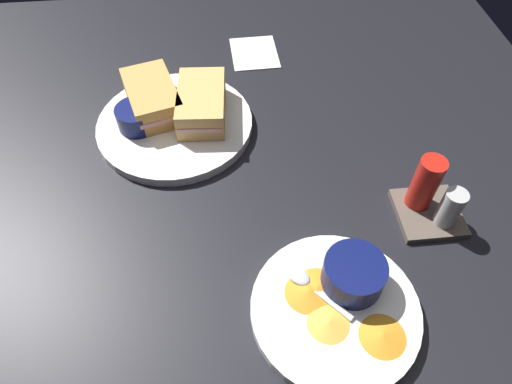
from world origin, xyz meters
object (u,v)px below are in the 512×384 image
Objects in this scene: sandwich_half_far at (152,97)px; condiment_caddy at (431,199)px; ramekin_light_gravy at (354,273)px; plate_chips_companion at (335,310)px; sandwich_half_near at (202,103)px; spoon_by_dark_ramekin at (168,112)px; spoon_by_gravy_ramekin at (307,283)px; ramekin_dark_sauce at (137,117)px; plate_sandwich_main at (175,125)px.

sandwich_half_far is 46.76cm from condiment_caddy.
plate_chips_companion is at bearing -39.81° from ramekin_light_gravy.
condiment_caddy is at bearing 53.86° from sandwich_half_near.
spoon_by_dark_ramekin is at bearing 55.91° from sandwich_half_far.
ramekin_dark_sauce is at bearing -144.23° from spoon_by_gravy_ramekin.
spoon_by_gravy_ramekin is at bearing 27.77° from spoon_by_dark_ramekin.
plate_sandwich_main is 6.45cm from ramekin_dark_sauce.
ramekin_light_gravy reaches higher than plate_chips_companion.
spoon_by_gravy_ramekin is (33.72, 17.76, 0.00)cm from spoon_by_dark_ramekin.
ramekin_dark_sauce reaches higher than plate_chips_companion.
plate_sandwich_main is 3.08× the size of spoon_by_gravy_ramekin.
spoon_by_dark_ramekin is 1.00× the size of condiment_caddy.
plate_chips_companion is 21.36cm from condiment_caddy.
sandwich_half_far is 1.54× the size of condiment_caddy.
ramekin_dark_sauce is at bearing -116.80° from condiment_caddy.
sandwich_half_far is at bearing -150.31° from spoon_by_gravy_ramekin.
plate_chips_companion is at bearing 22.33° from sandwich_half_near.
sandwich_half_far is at bearing -124.09° from spoon_by_dark_ramekin.
ramekin_dark_sauce is 0.70× the size of condiment_caddy.
ramekin_dark_sauce is at bearing -143.66° from plate_chips_companion.
ramekin_dark_sauce is 0.86× the size of ramekin_light_gravy.
spoon_by_gravy_ramekin is (-0.32, -5.58, -1.87)cm from ramekin_light_gravy.
sandwich_half_near is at bearing 82.65° from spoon_by_dark_ramekin.
spoon_by_gravy_ramekin is at bearing -138.86° from plate_chips_companion.
sandwich_half_near reaches higher than plate_sandwich_main.
sandwich_half_far is at bearing -122.56° from condiment_caddy.
spoon_by_dark_ramekin is at bearing -152.23° from spoon_by_gravy_ramekin.
spoon_by_gravy_ramekin is at bearing 27.77° from plate_sandwich_main.
ramekin_dark_sauce is at bearing -85.13° from plate_sandwich_main.
sandwich_half_far reaches higher than spoon_by_gravy_ramekin.
plate_sandwich_main is 40.36cm from plate_chips_companion.
spoon_by_dark_ramekin and spoon_by_gravy_ramekin have the same top height.
spoon_by_dark_ramekin is 41.31cm from ramekin_light_gravy.
sandwich_half_far is at bearing -136.13° from plate_sandwich_main.
sandwich_half_near is at bearing -126.14° from condiment_caddy.
condiment_caddy reaches higher than plate_chips_companion.
sandwich_half_near is 1.45× the size of condiment_caddy.
plate_sandwich_main is 35.95cm from spoon_by_gravy_ramekin.
plate_chips_companion is at bearing 30.84° from sandwich_half_far.
plate_chips_companion is (34.72, 25.54, -2.77)cm from ramekin_dark_sauce.
plate_sandwich_main is at bearing -120.99° from condiment_caddy.
plate_sandwich_main is 5.87cm from sandwich_half_far.
ramekin_light_gravy reaches higher than ramekin_dark_sauce.
sandwich_half_near is 6.19cm from spoon_by_dark_ramekin.
spoon_by_dark_ramekin is at bearing -150.81° from plate_chips_companion.
ramekin_light_gravy is (35.66, 25.73, -0.16)cm from sandwich_half_far.
spoon_by_dark_ramekin is at bearing -145.57° from ramekin_light_gravy.
condiment_caddy reaches higher than spoon_by_gravy_ramekin.
plate_chips_companion is 2.46× the size of spoon_by_gravy_ramekin.
plate_sandwich_main is 39.22cm from ramekin_light_gravy.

